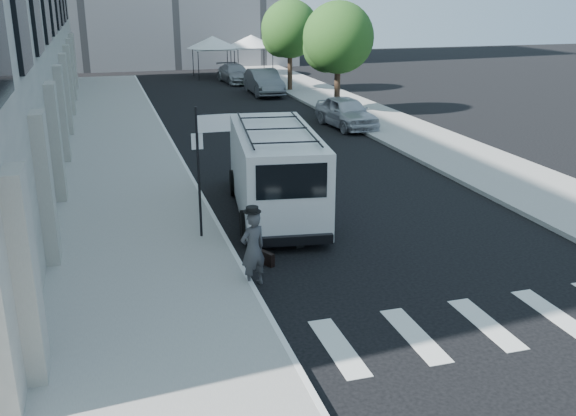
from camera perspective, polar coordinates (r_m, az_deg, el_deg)
ground at (r=15.28m, az=4.01°, el=-6.15°), size 120.00×120.00×0.00m
sidewalk_left at (r=29.66m, az=-14.82°, el=5.69°), size 4.50×48.00×0.15m
sidewalk_right at (r=36.35m, az=6.43°, el=8.48°), size 4.00×56.00×0.15m
sign_pole at (r=16.80m, az=-7.26°, el=5.61°), size 1.03×0.07×3.50m
tree_near at (r=35.46m, az=4.25°, el=14.65°), size 3.80×3.83×6.03m
tree_far at (r=43.99m, az=-0.01°, el=15.45°), size 3.80×3.83×6.03m
tent_left at (r=51.88m, az=-6.71°, el=14.41°), size 4.00×4.00×3.20m
tent_right at (r=53.01m, az=-3.29°, el=14.59°), size 4.00×4.00×3.20m
businessman at (r=14.52m, az=-3.14°, el=-3.68°), size 0.76×0.64×1.78m
briefcase at (r=15.84m, az=-1.87°, el=-4.52°), size 0.30×0.45×0.34m
suitcase at (r=16.97m, az=0.82°, el=-2.52°), size 0.29×0.40×1.02m
cargo_van at (r=19.29m, az=-1.21°, el=3.37°), size 3.12×7.11×2.57m
parked_car_a at (r=32.26m, az=5.20°, el=8.48°), size 2.15×4.60×1.52m
parked_car_b at (r=42.88m, az=-2.16°, el=11.13°), size 1.83×5.03×1.65m
parked_car_c at (r=48.88m, az=-4.72°, el=11.82°), size 2.28×4.78×1.34m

